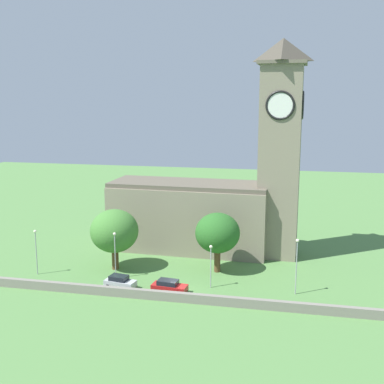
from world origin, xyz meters
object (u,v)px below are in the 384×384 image
Objects in this scene: tree_riverside_east at (218,233)px; streetlamp_west_end at (36,245)px; streetlamp_east_mid at (297,258)px; tree_riverside_west at (114,231)px; car_red at (169,286)px; car_silver at (120,282)px; streetlamp_west_mid at (115,248)px; church at (217,196)px; streetlamp_central at (211,259)px.

streetlamp_west_end is at bearing -165.60° from tree_riverside_east.
tree_riverside_west is (-26.48, 4.13, 0.91)m from streetlamp_east_mid.
car_red is 11.50m from tree_riverside_east.
car_silver is 0.50× the size of tree_riverside_east.
car_red is 13.34m from tree_riverside_west.
car_red is 10.03m from streetlamp_west_mid.
church reaches higher than car_silver.
tree_riverside_west reaches higher than tree_riverside_east.
church is at bearing 62.30° from car_silver.
streetlamp_west_end is 0.89× the size of streetlamp_east_mid.
church is 7.07× the size of car_red.
church is 17.33m from streetlamp_central.
car_red is at bearing -99.43° from church.
tree_riverside_west is 1.03× the size of tree_riverside_east.
streetlamp_east_mid is at bearing 0.43° from streetlamp_central.
streetlamp_west_end is at bearing -144.86° from church.
tree_riverside_east is (4.97, 9.07, 5.03)m from car_red.
streetlamp_west_mid reaches higher than car_silver.
streetlamp_central is at bearing 29.04° from car_red.
streetlamp_west_mid is 4.19m from tree_riverside_west.
streetlamp_west_mid is 25.03m from streetlamp_east_mid.
streetlamp_west_mid reaches higher than car_red.
streetlamp_east_mid is at bearing -0.99° from streetlamp_west_mid.
church is 23.24m from car_silver.
streetlamp_central is (1.89, -16.38, -5.32)m from church.
streetlamp_west_mid is 0.74× the size of tree_riverside_west.
car_silver is (-10.05, -19.14, -8.51)m from church.
streetlamp_east_mid reaches higher than car_silver.
streetlamp_east_mid is (16.31, 2.90, 4.10)m from car_red.
tree_riverside_east is (11.83, 9.02, 5.00)m from car_silver.
tree_riverside_east reaches higher than streetlamp_central.
tree_riverside_east is (25.44, 6.53, 1.40)m from streetlamp_west_end.
tree_riverside_west is at bearing 23.55° from streetlamp_west_end.
tree_riverside_east is (13.68, 5.73, 1.34)m from streetlamp_west_mid.
streetlamp_central is at bearing -89.03° from tree_riverside_east.
car_silver is at bearing -64.66° from tree_riverside_west.
streetlamp_west_end is 11.33m from tree_riverside_west.
tree_riverside_west is (-15.24, 4.21, 1.80)m from streetlamp_central.
tree_riverside_east is at bearing 22.74° from streetlamp_west_mid.
tree_riverside_east is at bearing 61.28° from car_red.
streetlamp_central is (5.08, 2.82, 3.22)m from car_red.
car_red is 6.64m from streetlamp_central.
car_red is at bearing -0.44° from car_silver.
car_red is at bearing -7.07° from streetlamp_west_end.
car_red is 17.07m from streetlamp_east_mid.
church is 5.72× the size of streetlamp_central.
streetlamp_west_mid is (-11.90, -15.86, -4.85)m from church.
tree_riverside_west is at bearing -172.33° from tree_riverside_east.
streetlamp_central is at bearing -2.15° from streetlamp_west_mid.
tree_riverside_west reaches higher than car_red.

